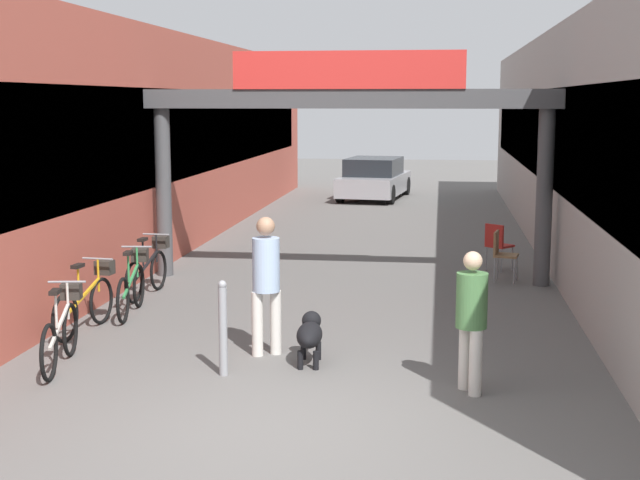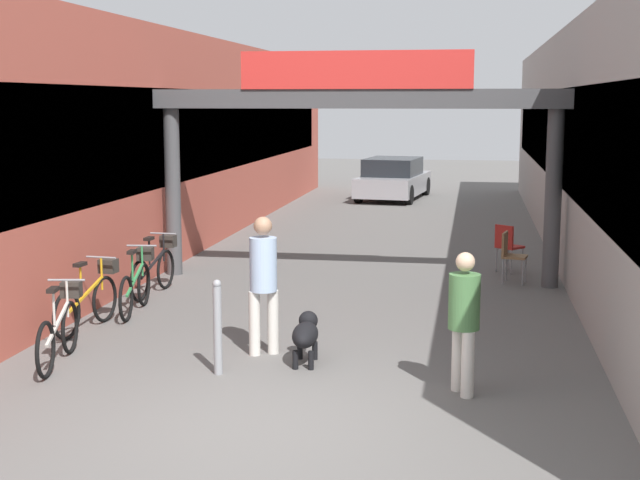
# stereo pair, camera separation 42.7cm
# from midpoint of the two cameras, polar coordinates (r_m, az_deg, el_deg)

# --- Properties ---
(ground_plane) EXTENTS (80.00, 80.00, 0.00)m
(ground_plane) POSITION_cam_midpoint_polar(r_m,az_deg,el_deg) (8.94, -4.49, -11.79)
(ground_plane) COLOR #605E5B
(storefront_left) EXTENTS (3.00, 26.00, 4.50)m
(storefront_left) POSITION_cam_midpoint_polar(r_m,az_deg,el_deg) (20.39, -12.12, 6.19)
(storefront_left) COLOR #B25142
(storefront_left) RESTS_ON ground_plane
(storefront_right) EXTENTS (3.00, 26.00, 4.50)m
(storefront_right) POSITION_cam_midpoint_polar(r_m,az_deg,el_deg) (19.47, 17.54, 5.86)
(storefront_right) COLOR #9E9993
(storefront_right) RESTS_ON ground_plane
(arcade_sign_gateway) EXTENTS (7.40, 0.47, 3.99)m
(arcade_sign_gateway) POSITION_cam_midpoint_polar(r_m,az_deg,el_deg) (15.49, 1.05, 7.65)
(arcade_sign_gateway) COLOR #4C4C4F
(arcade_sign_gateway) RESTS_ON ground_plane
(pedestrian_with_dog) EXTENTS (0.46, 0.46, 1.75)m
(pedestrian_with_dog) POSITION_cam_midpoint_polar(r_m,az_deg,el_deg) (11.06, -4.57, -2.33)
(pedestrian_with_dog) COLOR silver
(pedestrian_with_dog) RESTS_ON ground_plane
(pedestrian_companion) EXTENTS (0.46, 0.46, 1.56)m
(pedestrian_companion) POSITION_cam_midpoint_polar(r_m,az_deg,el_deg) (9.74, 8.43, -4.66)
(pedestrian_companion) COLOR silver
(pedestrian_companion) RESTS_ON ground_plane
(dog_on_leash) EXTENTS (0.36, 0.80, 0.58)m
(dog_on_leash) POSITION_cam_midpoint_polar(r_m,az_deg,el_deg) (10.83, -1.79, -6.00)
(dog_on_leash) COLOR black
(dog_on_leash) RESTS_ON ground_plane
(bicycle_silver_nearest) EXTENTS (0.48, 1.67, 0.98)m
(bicycle_silver_nearest) POSITION_cam_midpoint_polar(r_m,az_deg,el_deg) (11.22, -17.24, -5.52)
(bicycle_silver_nearest) COLOR black
(bicycle_silver_nearest) RESTS_ON ground_plane
(bicycle_orange_second) EXTENTS (0.46, 1.69, 0.98)m
(bicycle_orange_second) POSITION_cam_midpoint_polar(r_m,az_deg,el_deg) (12.76, -15.59, -3.72)
(bicycle_orange_second) COLOR black
(bicycle_orange_second) RESTS_ON ground_plane
(bicycle_green_third) EXTENTS (0.46, 1.68, 0.98)m
(bicycle_green_third) POSITION_cam_midpoint_polar(r_m,az_deg,el_deg) (13.64, -12.78, -2.81)
(bicycle_green_third) COLOR black
(bicycle_green_third) RESTS_ON ground_plane
(bicycle_black_farthest) EXTENTS (0.46, 1.69, 0.98)m
(bicycle_black_farthest) POSITION_cam_midpoint_polar(r_m,az_deg,el_deg) (14.85, -11.70, -1.81)
(bicycle_black_farthest) COLOR black
(bicycle_black_farthest) RESTS_ON ground_plane
(bollard_post_metal) EXTENTS (0.10, 0.10, 1.12)m
(bollard_post_metal) POSITION_cam_midpoint_polar(r_m,az_deg,el_deg) (10.39, -7.41, -5.58)
(bollard_post_metal) COLOR gray
(bollard_post_metal) RESTS_ON ground_plane
(cafe_chair_wood_nearer) EXTENTS (0.47, 0.47, 0.89)m
(cafe_chair_wood_nearer) POSITION_cam_midpoint_polar(r_m,az_deg,el_deg) (15.89, 10.80, -0.71)
(cafe_chair_wood_nearer) COLOR gray
(cafe_chair_wood_nearer) RESTS_ON ground_plane
(cafe_chair_red_farther) EXTENTS (0.56, 0.56, 0.89)m
(cafe_chair_red_farther) POSITION_cam_midpoint_polar(r_m,az_deg,el_deg) (16.85, 10.57, -0.16)
(cafe_chair_red_farther) COLOR gray
(cafe_chair_red_farther) RESTS_ON ground_plane
(parked_car_silver) EXTENTS (2.23, 4.19, 1.33)m
(parked_car_silver) POSITION_cam_midpoint_polar(r_m,az_deg,el_deg) (28.88, 3.08, 3.93)
(parked_car_silver) COLOR #99999E
(parked_car_silver) RESTS_ON ground_plane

